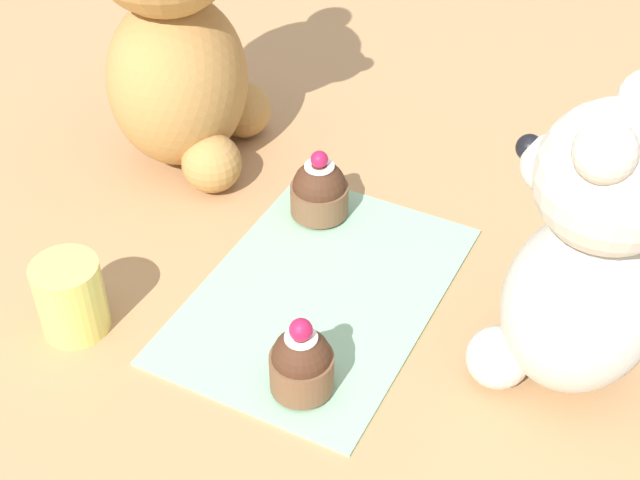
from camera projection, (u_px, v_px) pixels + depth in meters
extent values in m
plane|color=tan|center=(320.00, 294.00, 0.70)|extent=(4.00, 4.00, 0.00)
cube|color=#8EBC99|center=(320.00, 291.00, 0.70)|extent=(0.26, 0.18, 0.01)
ellipsoid|color=beige|center=(580.00, 303.00, 0.60)|extent=(0.13, 0.12, 0.13)
sphere|color=beige|center=(614.00, 177.00, 0.53)|extent=(0.10, 0.10, 0.10)
ellipsoid|color=beige|center=(553.00, 164.00, 0.55)|extent=(0.05, 0.05, 0.04)
sphere|color=black|center=(529.00, 148.00, 0.56)|extent=(0.02, 0.02, 0.02)
sphere|color=beige|center=(605.00, 152.00, 0.49)|extent=(0.04, 0.04, 0.04)
sphere|color=beige|center=(544.00, 296.00, 0.67)|extent=(0.05, 0.05, 0.05)
sphere|color=beige|center=(498.00, 357.00, 0.62)|extent=(0.05, 0.05, 0.05)
ellipsoid|color=#B78447|center=(178.00, 80.00, 0.80)|extent=(0.16, 0.15, 0.16)
sphere|color=#B78447|center=(212.00, 163.00, 0.79)|extent=(0.05, 0.05, 0.05)
sphere|color=#B78447|center=(243.00, 110.00, 0.86)|extent=(0.05, 0.05, 0.05)
cylinder|color=brown|center=(302.00, 371.00, 0.61)|extent=(0.04, 0.04, 0.03)
sphere|color=#472819|center=(301.00, 357.00, 0.60)|extent=(0.04, 0.04, 0.04)
cylinder|color=white|center=(301.00, 337.00, 0.59)|extent=(0.02, 0.02, 0.00)
sphere|color=#B71947|center=(301.00, 330.00, 0.59)|extent=(0.02, 0.02, 0.02)
cylinder|color=brown|center=(319.00, 199.00, 0.76)|extent=(0.05, 0.05, 0.03)
sphere|color=#472819|center=(319.00, 187.00, 0.76)|extent=(0.05, 0.05, 0.05)
cylinder|color=white|center=(319.00, 166.00, 0.74)|extent=(0.03, 0.03, 0.00)
sphere|color=#B71947|center=(319.00, 159.00, 0.74)|extent=(0.01, 0.01, 0.01)
cylinder|color=#EADB66|center=(71.00, 297.00, 0.66)|extent=(0.05, 0.05, 0.06)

